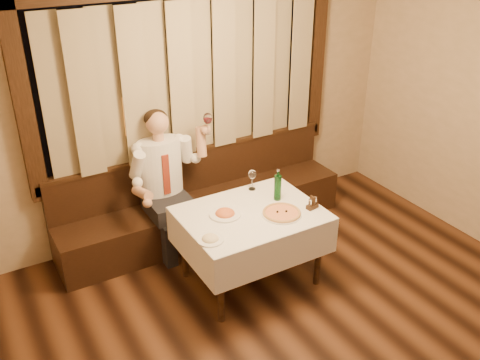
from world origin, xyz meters
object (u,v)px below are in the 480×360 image
cruet_caddy (312,204)px  pasta_cream (210,237)px  pizza (282,213)px  pasta_red (225,211)px  green_bottle (278,187)px  banquette (202,206)px  dining_table (251,222)px  seated_man (165,174)px

cruet_caddy → pasta_cream: bearing=169.9°
pasta_cream → pizza: bearing=3.6°
pasta_red → cruet_caddy: bearing=-21.2°
green_bottle → pasta_red: bearing=-179.1°
banquette → pasta_red: banquette is taller
green_bottle → dining_table: bearing=-166.1°
pasta_red → green_bottle: 0.58m
pizza → green_bottle: (0.12, 0.26, 0.12)m
cruet_caddy → pizza: bearing=161.4°
pizza → seated_man: seated_man is taller
dining_table → pizza: (0.22, -0.17, 0.12)m
pizza → green_bottle: size_ratio=1.18×
dining_table → pasta_red: (-0.23, 0.08, 0.15)m
seated_man → pasta_cream: bearing=-94.1°
pizza → pasta_red: 0.51m
green_bottle → pasta_cream: bearing=-160.8°
green_bottle → cruet_caddy: (0.19, -0.30, -0.09)m
green_bottle → seated_man: (-0.79, 0.85, -0.03)m
green_bottle → seated_man: seated_man is taller
pizza → cruet_caddy: 0.31m
dining_table → seated_man: (-0.45, 0.93, 0.21)m
banquette → pasta_red: size_ratio=11.09×
green_bottle → cruet_caddy: 0.37m
pasta_red → cruet_caddy: 0.81m
pasta_red → pasta_cream: size_ratio=1.24×
pasta_red → pizza: bearing=-28.9°
pasta_cream → pasta_red: bearing=44.3°
banquette → dining_table: bearing=-90.0°
pasta_red → seated_man: 0.89m
pasta_red → seated_man: seated_man is taller
banquette → green_bottle: size_ratio=10.30×
pasta_cream → green_bottle: 0.93m
pasta_cream → green_bottle: green_bottle is taller
seated_man → green_bottle: bearing=-46.9°
pasta_red → green_bottle: (0.57, 0.01, 0.09)m
cruet_caddy → green_bottle: bearing=111.4°
banquette → cruet_caddy: bearing=-66.9°
pizza → pasta_cream: size_ratio=1.57×
dining_table → pizza: size_ratio=3.47×
dining_table → cruet_caddy: bearing=-22.3°
banquette → pasta_red: bearing=-103.5°
banquette → pasta_red: (-0.23, -0.95, 0.49)m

